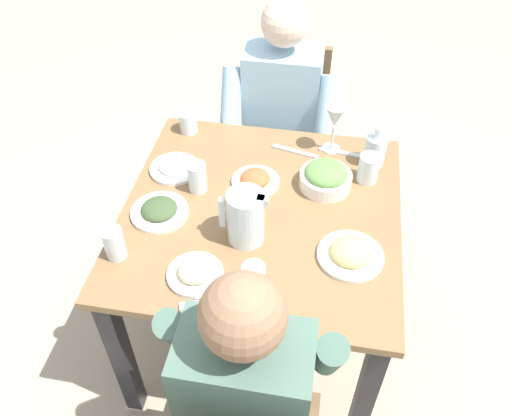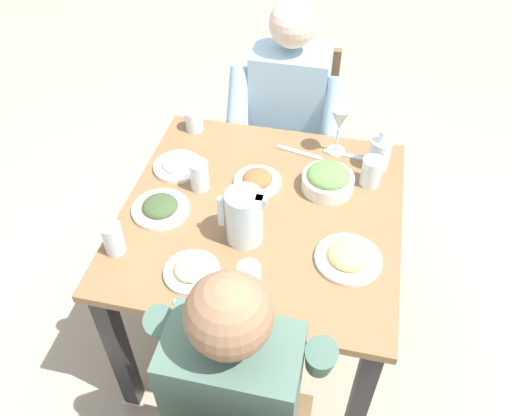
{
  "view_description": "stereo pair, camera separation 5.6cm",
  "coord_description": "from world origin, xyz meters",
  "px_view_note": "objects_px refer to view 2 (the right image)",
  "views": [
    {
      "loc": [
        -0.2,
        1.27,
        2.02
      ],
      "look_at": [
        0.01,
        0.04,
        0.78
      ],
      "focal_mm": 36.94,
      "sensor_mm": 36.0,
      "label": 1
    },
    {
      "loc": [
        -0.26,
        1.26,
        2.02
      ],
      "look_at": [
        0.01,
        0.04,
        0.78
      ],
      "focal_mm": 36.94,
      "sensor_mm": 36.0,
      "label": 2
    }
  ],
  "objects_px": {
    "water_glass_far_right": "(199,176)",
    "oil_carafe": "(379,155)",
    "salad_bowl": "(328,179)",
    "water_glass_near_left": "(372,172)",
    "water_pitcher": "(244,217)",
    "water_glass_center": "(249,277)",
    "plate_rice_curry": "(258,180)",
    "water_glass_by_pitcher": "(194,120)",
    "diner_near": "(285,130)",
    "wine_glass": "(340,121)",
    "water_glass_near_right": "(113,239)",
    "plate_dolmas": "(160,207)",
    "dining_table": "(261,233)",
    "plate_fries": "(349,257)",
    "chair_near": "(291,130)",
    "diner_far": "(243,377)",
    "plate_beans": "(192,270)",
    "plate_yoghurt": "(178,165)"
  },
  "relations": [
    {
      "from": "diner_near",
      "to": "plate_yoghurt",
      "type": "xyz_separation_m",
      "value": [
        0.33,
        0.42,
        0.09
      ]
    },
    {
      "from": "water_glass_by_pitcher",
      "to": "water_glass_near_left",
      "type": "bearing_deg",
      "value": 166.09
    },
    {
      "from": "plate_fries",
      "to": "water_glass_by_pitcher",
      "type": "relative_size",
      "value": 2.47
    },
    {
      "from": "plate_dolmas",
      "to": "plate_fries",
      "type": "relative_size",
      "value": 0.94
    },
    {
      "from": "water_glass_far_right",
      "to": "plate_dolmas",
      "type": "bearing_deg",
      "value": 55.56
    },
    {
      "from": "plate_rice_curry",
      "to": "water_glass_by_pitcher",
      "type": "bearing_deg",
      "value": -39.72
    },
    {
      "from": "salad_bowl",
      "to": "water_glass_center",
      "type": "distance_m",
      "value": 0.52
    },
    {
      "from": "salad_bowl",
      "to": "oil_carafe",
      "type": "distance_m",
      "value": 0.23
    },
    {
      "from": "plate_yoghurt",
      "to": "wine_glass",
      "type": "bearing_deg",
      "value": -158.13
    },
    {
      "from": "plate_dolmas",
      "to": "plate_fries",
      "type": "height_order",
      "value": "plate_fries"
    },
    {
      "from": "plate_rice_curry",
      "to": "water_glass_far_right",
      "type": "bearing_deg",
      "value": 18.71
    },
    {
      "from": "plate_rice_curry",
      "to": "water_glass_near_left",
      "type": "height_order",
      "value": "water_glass_near_left"
    },
    {
      "from": "diner_near",
      "to": "water_glass_near_right",
      "type": "distance_m",
      "value": 0.95
    },
    {
      "from": "plate_rice_curry",
      "to": "water_glass_far_right",
      "type": "relative_size",
      "value": 1.55
    },
    {
      "from": "plate_rice_curry",
      "to": "water_glass_center",
      "type": "distance_m",
      "value": 0.47
    },
    {
      "from": "plate_yoghurt",
      "to": "water_glass_far_right",
      "type": "height_order",
      "value": "water_glass_far_right"
    },
    {
      "from": "water_glass_far_right",
      "to": "oil_carafe",
      "type": "xyz_separation_m",
      "value": [
        -0.62,
        -0.26,
        0.0
      ]
    },
    {
      "from": "plate_rice_curry",
      "to": "water_glass_by_pitcher",
      "type": "distance_m",
      "value": 0.42
    },
    {
      "from": "plate_dolmas",
      "to": "water_glass_center",
      "type": "relative_size",
      "value": 2.13
    },
    {
      "from": "water_glass_center",
      "to": "water_glass_by_pitcher",
      "type": "distance_m",
      "value": 0.83
    },
    {
      "from": "chair_near",
      "to": "wine_glass",
      "type": "height_order",
      "value": "wine_glass"
    },
    {
      "from": "water_pitcher",
      "to": "wine_glass",
      "type": "distance_m",
      "value": 0.57
    },
    {
      "from": "salad_bowl",
      "to": "water_glass_near_left",
      "type": "height_order",
      "value": "water_glass_near_left"
    },
    {
      "from": "plate_yoghurt",
      "to": "plate_rice_curry",
      "type": "xyz_separation_m",
      "value": [
        -0.31,
        0.02,
        0.0
      ]
    },
    {
      "from": "plate_dolmas",
      "to": "wine_glass",
      "type": "bearing_deg",
      "value": -140.42
    },
    {
      "from": "water_glass_far_right",
      "to": "oil_carafe",
      "type": "distance_m",
      "value": 0.67
    },
    {
      "from": "diner_near",
      "to": "wine_glass",
      "type": "distance_m",
      "value": 0.37
    },
    {
      "from": "water_glass_near_left",
      "to": "oil_carafe",
      "type": "height_order",
      "value": "oil_carafe"
    },
    {
      "from": "water_pitcher",
      "to": "oil_carafe",
      "type": "xyz_separation_m",
      "value": [
        -0.4,
        -0.46,
        -0.04
      ]
    },
    {
      "from": "plate_yoghurt",
      "to": "water_glass_by_pitcher",
      "type": "xyz_separation_m",
      "value": [
        0.01,
        -0.25,
        0.03
      ]
    },
    {
      "from": "water_glass_near_right",
      "to": "water_glass_far_right",
      "type": "distance_m",
      "value": 0.39
    },
    {
      "from": "plate_fries",
      "to": "dining_table",
      "type": "bearing_deg",
      "value": -27.03
    },
    {
      "from": "plate_rice_curry",
      "to": "oil_carafe",
      "type": "relative_size",
      "value": 1.05
    },
    {
      "from": "dining_table",
      "to": "water_glass_far_right",
      "type": "relative_size",
      "value": 8.49
    },
    {
      "from": "water_pitcher",
      "to": "water_glass_center",
      "type": "height_order",
      "value": "water_pitcher"
    },
    {
      "from": "salad_bowl",
      "to": "oil_carafe",
      "type": "relative_size",
      "value": 1.13
    },
    {
      "from": "water_glass_near_right",
      "to": "oil_carafe",
      "type": "height_order",
      "value": "oil_carafe"
    },
    {
      "from": "water_glass_near_right",
      "to": "wine_glass",
      "type": "height_order",
      "value": "wine_glass"
    },
    {
      "from": "dining_table",
      "to": "plate_fries",
      "type": "distance_m",
      "value": 0.38
    },
    {
      "from": "wine_glass",
      "to": "water_glass_near_left",
      "type": "bearing_deg",
      "value": 131.78
    },
    {
      "from": "plate_beans",
      "to": "wine_glass",
      "type": "relative_size",
      "value": 0.89
    },
    {
      "from": "plate_beans",
      "to": "oil_carafe",
      "type": "xyz_separation_m",
      "value": [
        -0.53,
        -0.64,
        0.04
      ]
    },
    {
      "from": "water_glass_far_right",
      "to": "oil_carafe",
      "type": "relative_size",
      "value": 0.68
    },
    {
      "from": "diner_near",
      "to": "wine_glass",
      "type": "relative_size",
      "value": 6.08
    },
    {
      "from": "wine_glass",
      "to": "plate_rice_curry",
      "type": "bearing_deg",
      "value": 43.78
    },
    {
      "from": "water_glass_by_pitcher",
      "to": "wine_glass",
      "type": "bearing_deg",
      "value": 177.96
    },
    {
      "from": "diner_far",
      "to": "water_glass_by_pitcher",
      "type": "bearing_deg",
      "value": -65.94
    },
    {
      "from": "oil_carafe",
      "to": "water_pitcher",
      "type": "bearing_deg",
      "value": 48.54
    },
    {
      "from": "salad_bowl",
      "to": "plate_beans",
      "type": "bearing_deg",
      "value": 53.19
    },
    {
      "from": "wine_glass",
      "to": "water_glass_near_right",
      "type": "bearing_deg",
      "value": 46.28
    }
  ]
}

